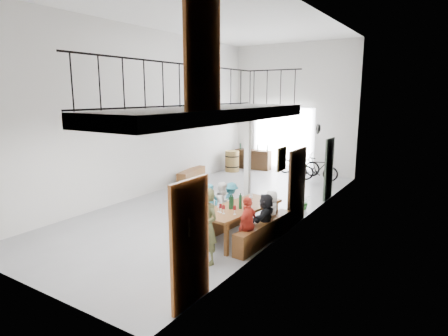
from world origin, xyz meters
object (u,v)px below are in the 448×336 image
Objects in this scene: tasting_table at (240,210)px; serving_counter at (253,159)px; side_bench at (192,176)px; oak_barrel at (232,161)px; bicycle_near at (299,163)px; bench_inner at (217,222)px; host_standing at (207,226)px.

serving_counter is (-3.67, 7.65, -0.27)m from tasting_table.
oak_barrel is at bearing 84.20° from side_bench.
side_bench is at bearing 140.44° from bicycle_near.
side_bench is (-4.45, 4.01, -0.45)m from tasting_table.
side_bench is at bearing -105.00° from serving_counter.
host_standing is (0.79, -1.56, 0.52)m from bench_inner.
bicycle_near is at bearing -5.19° from serving_counter.
host_standing is (3.78, -9.16, 0.34)m from serving_counter.
tasting_table is 1.53× the size of host_standing.
host_standing is 0.83× the size of bicycle_near.
oak_barrel reaches higher than serving_counter.
serving_counter reaches higher than tasting_table.
side_bench is 7.18m from host_standing.
serving_counter is 1.06× the size of host_standing.
bicycle_near is (-0.76, 7.51, 0.23)m from bench_inner.
bicycle_near reaches higher than bench_inner.
oak_barrel is at bearing 121.97° from bench_inner.
serving_counter is (0.52, 1.01, -0.03)m from oak_barrel.
bench_inner is 1.46× the size of host_standing.
serving_counter is 2.23m from bicycle_near.
bicycle_near is (2.74, 0.92, 0.03)m from oak_barrel.
bench_inner is at bearing -46.43° from side_bench.
bench_inner is 5.47m from side_bench.
host_standing reaches higher than serving_counter.
serving_counter is at bearing 115.43° from bench_inner.
side_bench is at bearing 147.61° from host_standing.
host_standing is at bearing -62.22° from oak_barrel.
serving_counter is 9.92m from host_standing.
side_bench is 1.10× the size of serving_counter.
oak_barrel is 0.59× the size of host_standing.
side_bench is 1.16× the size of host_standing.
bench_inner is 7.47m from oak_barrel.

